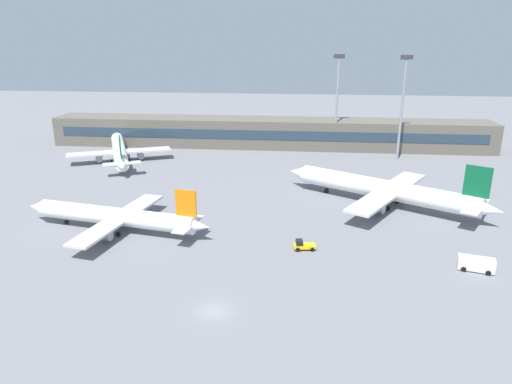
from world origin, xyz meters
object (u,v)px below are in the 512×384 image
Objects in this scene: airplane_near at (114,216)px; floodlight_tower_west at (337,97)px; airplane_far at (119,150)px; baggage_tug_yellow at (303,245)px; service_van_white at (476,264)px; floodlight_tower_east at (403,102)px; airplane_mid at (383,189)px.

airplane_near is 80.79m from floodlight_tower_west.
airplane_near is at bearing -69.62° from airplane_far.
baggage_tug_yellow is at bearing -97.43° from floodlight_tower_west.
airplane_near reaches higher than service_van_white.
airplane_far is at bearing -173.31° from floodlight_tower_east.
floodlight_tower_east reaches higher than floodlight_tower_west.
service_van_white is (9.76, -28.26, -2.36)m from airplane_mid.
airplane_far reaches higher than baggage_tug_yellow.
airplane_mid is 42.73m from floodlight_tower_east.
service_van_white is 0.19× the size of floodlight_tower_west.
floodlight_tower_west reaches higher than airplane_mid.
floodlight_tower_east is at bearing 6.69° from airplane_far.
floodlight_tower_west reaches higher than baggage_tug_yellow.
floodlight_tower_east is at bearing -25.33° from floodlight_tower_west.
airplane_far reaches higher than service_van_white.
floodlight_tower_east is at bearing 43.65° from airplane_near.
airplane_mid is 10.91× the size of baggage_tug_yellow.
floodlight_tower_west is 19.36m from floodlight_tower_east.
service_van_white is (26.18, -4.66, 0.31)m from baggage_tug_yellow.
airplane_mid is at bearing 55.16° from baggage_tug_yellow.
floodlight_tower_west is (-7.14, 47.59, 13.08)m from airplane_mid.
airplane_mid is 28.87m from baggage_tug_yellow.
airplane_near is at bearing -159.48° from airplane_mid.
service_van_white is 0.19× the size of floodlight_tower_east.
airplane_near reaches higher than baggage_tug_yellow.
airplane_near is at bearing 171.30° from service_van_white.
service_van_white is (78.72, -58.27, -1.97)m from airplane_far.
service_van_white is at bearing -8.70° from airplane_near.
airplane_far is 10.23× the size of baggage_tug_yellow.
floodlight_tower_east reaches higher than airplane_far.
service_van_white is 79.23m from floodlight_tower_west.
baggage_tug_yellow is at bearing -45.58° from airplane_far.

